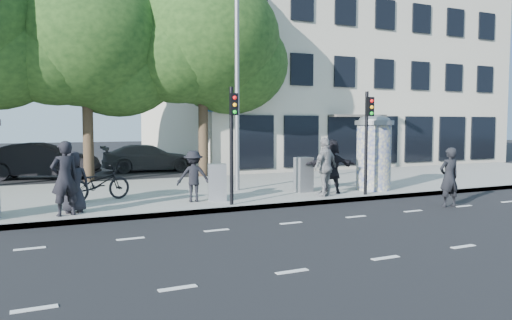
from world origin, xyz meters
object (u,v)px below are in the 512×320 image
cabinet_right (304,175)px  cabinet_left (217,182)px  traffic_pole_far (367,132)px  ped_a (73,182)px  car_mid (42,161)px  ad_column_right (374,151)px  bicycle (99,184)px  ped_f (331,166)px  man_road (449,177)px  traffic_pole_near (232,133)px  ped_d (193,176)px  street_lamp (238,57)px  ped_e (325,167)px  ped_b (65,178)px  car_right (149,158)px

cabinet_right → cabinet_left: bearing=-175.0°
traffic_pole_far → ped_a: 9.18m
cabinet_right → car_mid: car_mid is taller
ad_column_right → cabinet_right: size_ratio=2.22×
bicycle → traffic_pole_far: bearing=-124.4°
ped_f → man_road: size_ratio=1.02×
traffic_pole_near → ped_d: 1.87m
street_lamp → man_road: size_ratio=4.46×
cabinet_left → ped_a: bearing=-160.8°
ped_d → ped_e: size_ratio=0.81×
traffic_pole_far → man_road: size_ratio=1.90×
street_lamp → ped_d: 4.81m
ped_e → bicycle: bearing=-39.9°
ped_b → car_right: size_ratio=0.40×
ad_column_right → man_road: bearing=-84.8°
traffic_pole_near → car_right: 12.88m
traffic_pole_far → car_mid: (-9.47, 11.20, -1.42)m
ped_f → bicycle: bearing=8.8°
street_lamp → cabinet_left: 4.78m
car_mid → ped_f: bearing=-120.5°
traffic_pole_far → ped_f: traffic_pole_far is taller
bicycle → ped_b: bearing=134.9°
ped_b → bicycle: bearing=-131.9°
ped_a → bicycle: size_ratio=0.81×
ad_column_right → ped_d: bearing=178.7°
traffic_pole_near → ped_a: size_ratio=2.07×
ped_d → cabinet_right: (4.11, 0.45, -0.18)m
street_lamp → car_mid: size_ratio=1.63×
traffic_pole_near → ped_d: traffic_pole_near is taller
man_road → car_right: bearing=-63.3°
traffic_pole_far → ped_a: bearing=176.0°
ped_f → cabinet_right: 1.01m
traffic_pole_far → bicycle: traffic_pole_far is taller
traffic_pole_far → cabinet_left: (-4.93, 0.88, -1.51)m
traffic_pole_far → cabinet_left: traffic_pole_far is taller
ped_d → man_road: size_ratio=0.86×
street_lamp → ped_e: bearing=-52.4°
ped_d → car_right: ped_d is taller
ped_b → ad_column_right: bearing=168.9°
ad_column_right → cabinet_left: 5.99m
car_mid → car_right: size_ratio=1.03×
traffic_pole_far → ped_e: size_ratio=1.79×
ped_d → bicycle: size_ratio=0.77×
man_road → bicycle: (-9.48, 4.72, -0.22)m
street_lamp → car_right: size_ratio=1.67×
ped_e → cabinet_right: ped_e is taller
traffic_pole_near → ped_b: traffic_pole_near is taller
ad_column_right → traffic_pole_near: size_ratio=0.78×
cabinet_right → bicycle: bearing=166.6°
cabinet_left → car_mid: car_mid is taller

